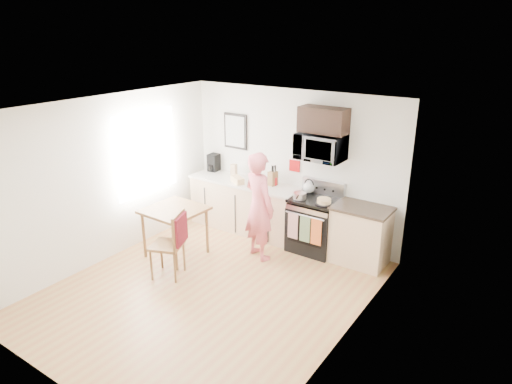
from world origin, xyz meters
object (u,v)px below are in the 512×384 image
Objects in this scene: microwave at (321,147)px; person at (259,206)px; cake at (324,201)px; dining_table at (175,214)px; chair at (175,236)px; range at (314,226)px.

microwave is 1.35m from person.
person reaches higher than cake.
person is 1.36m from dining_table.
chair is 2.35m from cake.
range reaches higher than dining_table.
dining_table is at bearing -141.08° from range.
microwave is 2.65m from chair.
microwave reaches higher than chair.
person is (-0.63, -0.81, -0.88)m from microwave.
chair is (-0.65, -1.23, -0.22)m from person.
dining_table is at bearing -139.09° from microwave.
microwave reaches higher than cake.
person is at bearing 40.49° from chair.
dining_table is 0.71m from chair.
range is 2.33m from chair.
cake is at bearing -33.89° from range.
range is 1.12× the size of chair.
microwave is 2.57m from dining_table.
cake is (0.22, -0.15, 0.53)m from range.
person is at bearing -146.80° from cake.
chair is (-1.28, -1.94, 0.23)m from range.
cake is at bearing 32.67° from dining_table.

